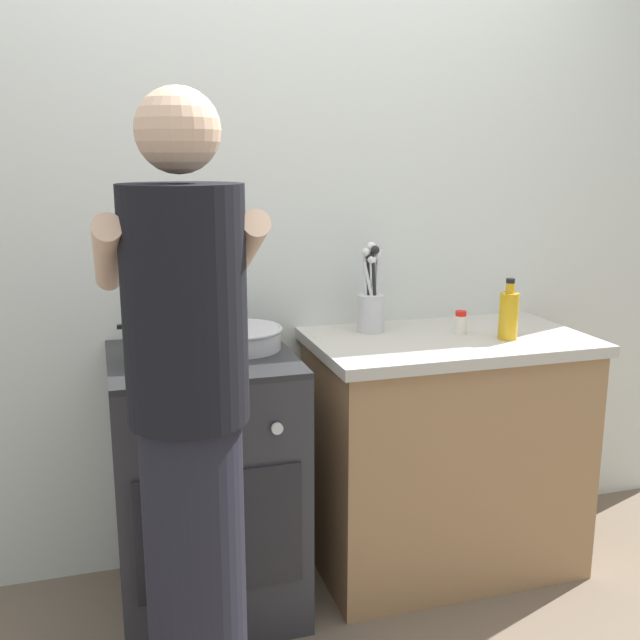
{
  "coord_description": "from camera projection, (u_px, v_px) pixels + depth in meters",
  "views": [
    {
      "loc": [
        -0.65,
        -2.2,
        1.55
      ],
      "look_at": [
        0.05,
        0.12,
        1.0
      ],
      "focal_mm": 41.27,
      "sensor_mm": 36.0,
      "label": 1
    }
  ],
  "objects": [
    {
      "name": "ground",
      "position": [
        316.0,
        606.0,
        2.57
      ],
      "size": [
        6.0,
        6.0,
        0.0
      ],
      "primitive_type": "plane",
      "color": "#6B5B4C"
    },
    {
      "name": "back_wall",
      "position": [
        329.0,
        233.0,
        2.82
      ],
      "size": [
        3.2,
        0.1,
        2.5
      ],
      "color": "silver",
      "rests_on": "ground"
    },
    {
      "name": "countertop",
      "position": [
        445.0,
        452.0,
        2.77
      ],
      "size": [
        1.0,
        0.6,
        0.9
      ],
      "color": "#99724C",
      "rests_on": "ground"
    },
    {
      "name": "stove_range",
      "position": [
        206.0,
        482.0,
        2.51
      ],
      "size": [
        0.6,
        0.62,
        0.9
      ],
      "color": "#2D2D33",
      "rests_on": "ground"
    },
    {
      "name": "pot",
      "position": [
        158.0,
        342.0,
        2.32
      ],
      "size": [
        0.24,
        0.18,
        0.13
      ],
      "color": "#38383D",
      "rests_on": "stove_range"
    },
    {
      "name": "mixing_bowl",
      "position": [
        240.0,
        337.0,
        2.49
      ],
      "size": [
        0.29,
        0.29,
        0.08
      ],
      "color": "#B7B7BC",
      "rests_on": "stove_range"
    },
    {
      "name": "utensil_crock",
      "position": [
        371.0,
        304.0,
        2.72
      ],
      "size": [
        0.1,
        0.1,
        0.33
      ],
      "color": "silver",
      "rests_on": "countertop"
    },
    {
      "name": "spice_bottle",
      "position": [
        461.0,
        323.0,
        2.7
      ],
      "size": [
        0.04,
        0.04,
        0.09
      ],
      "color": "silver",
      "rests_on": "countertop"
    },
    {
      "name": "oil_bottle",
      "position": [
        509.0,
        314.0,
        2.61
      ],
      "size": [
        0.07,
        0.07,
        0.22
      ],
      "color": "gold",
      "rests_on": "countertop"
    },
    {
      "name": "person",
      "position": [
        190.0,
        433.0,
        1.85
      ],
      "size": [
        0.41,
        0.5,
        1.7
      ],
      "color": "black",
      "rests_on": "ground"
    }
  ]
}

